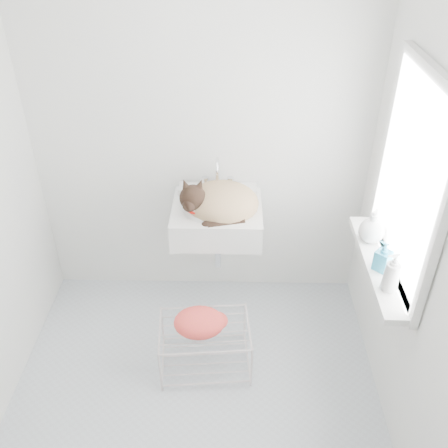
{
  "coord_description": "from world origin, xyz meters",
  "views": [
    {
      "loc": [
        0.21,
        -1.94,
        2.54
      ],
      "look_at": [
        0.16,
        0.5,
        0.88
      ],
      "focal_mm": 40.12,
      "sensor_mm": 36.0,
      "label": 1
    }
  ],
  "objects_px": {
    "bottle_a": "(388,289)",
    "cat": "(219,203)",
    "bottle_b": "(380,269)",
    "wire_rack": "(205,347)",
    "sink": "(217,207)",
    "bottle_c": "(370,240)"
  },
  "relations": [
    {
      "from": "bottle_a",
      "to": "bottle_b",
      "type": "bearing_deg",
      "value": 90.0
    },
    {
      "from": "wire_rack",
      "to": "bottle_c",
      "type": "height_order",
      "value": "bottle_c"
    },
    {
      "from": "sink",
      "to": "cat",
      "type": "bearing_deg",
      "value": -57.93
    },
    {
      "from": "wire_rack",
      "to": "bottle_c",
      "type": "xyz_separation_m",
      "value": [
        0.95,
        0.2,
        0.7
      ]
    },
    {
      "from": "cat",
      "to": "wire_rack",
      "type": "bearing_deg",
      "value": -96.75
    },
    {
      "from": "sink",
      "to": "bottle_c",
      "type": "distance_m",
      "value": 0.95
    },
    {
      "from": "wire_rack",
      "to": "bottle_b",
      "type": "xyz_separation_m",
      "value": [
        0.95,
        -0.06,
        0.7
      ]
    },
    {
      "from": "cat",
      "to": "wire_rack",
      "type": "height_order",
      "value": "cat"
    },
    {
      "from": "wire_rack",
      "to": "bottle_b",
      "type": "relative_size",
      "value": 3.19
    },
    {
      "from": "sink",
      "to": "bottle_c",
      "type": "relative_size",
      "value": 2.99
    },
    {
      "from": "sink",
      "to": "bottle_b",
      "type": "distance_m",
      "value": 1.07
    },
    {
      "from": "bottle_a",
      "to": "cat",
      "type": "bearing_deg",
      "value": 139.71
    },
    {
      "from": "cat",
      "to": "bottle_a",
      "type": "bearing_deg",
      "value": -38.96
    },
    {
      "from": "cat",
      "to": "bottle_b",
      "type": "xyz_separation_m",
      "value": [
        0.88,
        -0.58,
        -0.04
      ]
    },
    {
      "from": "sink",
      "to": "bottle_c",
      "type": "bearing_deg",
      "value": -20.94
    },
    {
      "from": "sink",
      "to": "cat",
      "type": "xyz_separation_m",
      "value": [
        0.01,
        -0.02,
        0.04
      ]
    },
    {
      "from": "wire_rack",
      "to": "bottle_c",
      "type": "relative_size",
      "value": 2.84
    },
    {
      "from": "sink",
      "to": "bottle_a",
      "type": "height_order",
      "value": "sink"
    },
    {
      "from": "cat",
      "to": "bottle_b",
      "type": "distance_m",
      "value": 1.06
    },
    {
      "from": "bottle_c",
      "to": "wire_rack",
      "type": "bearing_deg",
      "value": -168.34
    },
    {
      "from": "sink",
      "to": "bottle_b",
      "type": "bearing_deg",
      "value": -34.02
    },
    {
      "from": "sink",
      "to": "bottle_b",
      "type": "relative_size",
      "value": 3.37
    }
  ]
}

